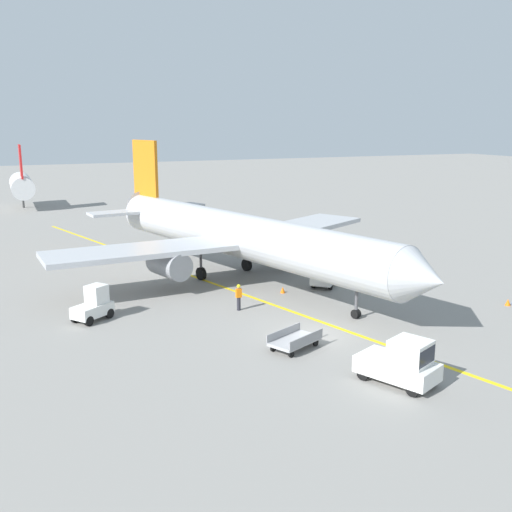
# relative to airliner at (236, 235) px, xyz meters

# --- Properties ---
(ground_plane) EXTENTS (300.00, 300.00, 0.00)m
(ground_plane) POSITION_rel_airliner_xyz_m (-0.67, -13.29, -3.42)
(ground_plane) COLOR gray
(taxi_line_yellow) EXTENTS (22.20, 77.02, 0.01)m
(taxi_line_yellow) POSITION_rel_airliner_xyz_m (0.15, -8.29, -3.41)
(taxi_line_yellow) COLOR yellow
(taxi_line_yellow) RESTS_ON ground
(airliner) EXTENTS (27.82, 34.73, 10.10)m
(airliner) POSITION_rel_airliner_xyz_m (0.00, 0.00, 0.00)
(airliner) COLOR #B2B5BA
(airliner) RESTS_ON ground
(pushback_tug) EXTENTS (3.20, 4.06, 2.20)m
(pushback_tug) POSITION_rel_airliner_xyz_m (0.11, -20.28, -2.42)
(pushback_tug) COLOR silver
(pushback_tug) RESTS_ON ground
(baggage_tug_near_wing) EXTENTS (2.71, 2.46, 2.10)m
(baggage_tug_near_wing) POSITION_rel_airliner_xyz_m (-11.36, -5.55, -2.49)
(baggage_tug_near_wing) COLOR silver
(baggage_tug_near_wing) RESTS_ON ground
(belt_loader_forward_hold) EXTENTS (4.40, 4.44, 2.59)m
(belt_loader_forward_hold) POSITION_rel_airliner_xyz_m (5.49, -4.18, -2.64)
(belt_loader_forward_hold) COLOR silver
(belt_loader_forward_hold) RESTS_ON ground
(baggage_cart_loaded) EXTENTS (3.74, 2.60, 0.94)m
(baggage_cart_loaded) POSITION_rel_airliner_xyz_m (-2.38, -14.55, -2.95)
(baggage_cart_loaded) COLOR #A5A5A8
(baggage_cart_loaded) RESTS_ON ground
(ground_crew_marshaller) EXTENTS (0.36, 0.24, 1.70)m
(ground_crew_marshaller) POSITION_rel_airliner_xyz_m (-2.66, -7.28, -2.51)
(ground_crew_marshaller) COLOR #26262D
(ground_crew_marshaller) RESTS_ON ground
(safety_cone_nose_left) EXTENTS (0.36, 0.36, 0.44)m
(safety_cone_nose_left) POSITION_rel_airliner_xyz_m (-2.08, 1.41, -3.20)
(safety_cone_nose_left) COLOR orange
(safety_cone_nose_left) RESTS_ON ground
(safety_cone_nose_right) EXTENTS (0.36, 0.36, 0.44)m
(safety_cone_nose_right) POSITION_rel_airliner_xyz_m (13.81, -13.31, -3.20)
(safety_cone_nose_right) COLOR orange
(safety_cone_nose_right) RESTS_ON ground
(safety_cone_wingtip_left) EXTENTS (0.36, 0.36, 0.44)m
(safety_cone_wingtip_left) POSITION_rel_airliner_xyz_m (13.98, 3.44, -3.20)
(safety_cone_wingtip_left) COLOR orange
(safety_cone_wingtip_left) RESTS_ON ground
(safety_cone_wingtip_right) EXTENTS (0.36, 0.36, 0.44)m
(safety_cone_wingtip_right) POSITION_rel_airliner_xyz_m (1.61, -4.86, -3.20)
(safety_cone_wingtip_right) COLOR orange
(safety_cone_wingtip_right) RESTS_ON ground
(distant_aircraft_far_left) EXTENTS (3.00, 10.10, 8.80)m
(distant_aircraft_far_left) POSITION_rel_airliner_xyz_m (-13.15, 47.37, -0.20)
(distant_aircraft_far_left) COLOR silver
(distant_aircraft_far_left) RESTS_ON ground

